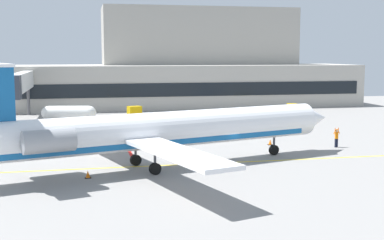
% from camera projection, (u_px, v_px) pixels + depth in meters
% --- Properties ---
extents(ground, '(120.00, 120.00, 0.11)m').
position_uv_depth(ground, '(221.00, 162.00, 43.82)').
color(ground, gray).
extents(terminal_building, '(73.62, 16.88, 17.18)m').
position_uv_depth(terminal_building, '(164.00, 70.00, 90.96)').
color(terminal_building, '#ADA89E').
rests_on(terminal_building, ground).
extents(jet_bridge_west, '(2.40, 22.57, 6.65)m').
position_uv_depth(jet_bridge_west, '(19.00, 83.00, 66.37)').
color(jet_bridge_west, silver).
rests_on(jet_bridge_west, ground).
extents(regional_jet, '(34.19, 25.50, 8.35)m').
position_uv_depth(regional_jet, '(155.00, 131.00, 40.61)').
color(regional_jet, white).
rests_on(regional_jet, ground).
extents(baggage_tug, '(3.25, 4.33, 2.15)m').
position_uv_depth(baggage_tug, '(277.00, 117.00, 66.65)').
color(baggage_tug, '#19389E').
rests_on(baggage_tug, ground).
extents(pushback_tractor, '(2.85, 3.24, 2.37)m').
position_uv_depth(pushback_tractor, '(136.00, 117.00, 66.21)').
color(pushback_tractor, '#E5B20C').
rests_on(pushback_tractor, ground).
extents(belt_loader, '(2.70, 4.39, 1.85)m').
position_uv_depth(belt_loader, '(293.00, 111.00, 74.59)').
color(belt_loader, '#E5B20C').
rests_on(belt_loader, ground).
extents(fuel_tank, '(7.12, 2.78, 2.25)m').
position_uv_depth(fuel_tank, '(69.00, 113.00, 68.34)').
color(fuel_tank, white).
rests_on(fuel_tank, ground).
extents(marshaller, '(0.82, 0.34, 1.91)m').
position_uv_depth(marshaller, '(336.00, 137.00, 50.35)').
color(marshaller, '#191E33').
rests_on(marshaller, ground).
extents(safety_cone_alpha, '(0.47, 0.47, 0.55)m').
position_uv_depth(safety_cone_alpha, '(61.00, 148.00, 48.78)').
color(safety_cone_alpha, orange).
rests_on(safety_cone_alpha, ground).
extents(safety_cone_bravo, '(0.47, 0.47, 0.55)m').
position_uv_depth(safety_cone_bravo, '(88.00, 175.00, 37.87)').
color(safety_cone_bravo, orange).
rests_on(safety_cone_bravo, ground).
extents(safety_cone_charlie, '(0.47, 0.47, 0.55)m').
position_uv_depth(safety_cone_charlie, '(270.00, 142.00, 51.77)').
color(safety_cone_charlie, orange).
rests_on(safety_cone_charlie, ground).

